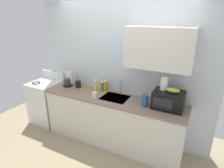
% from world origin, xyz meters
% --- Properties ---
extents(kitchen_wall_assembly, '(3.33, 0.42, 2.50)m').
position_xyz_m(kitchen_wall_assembly, '(0.14, 0.31, 1.36)').
color(kitchen_wall_assembly, silver).
rests_on(kitchen_wall_assembly, ground).
extents(counter_unit, '(2.56, 0.63, 0.90)m').
position_xyz_m(counter_unit, '(0.00, 0.00, 0.46)').
color(counter_unit, silver).
rests_on(counter_unit, ground).
extents(sink_faucet, '(0.03, 0.03, 0.24)m').
position_xyz_m(sink_faucet, '(0.05, 0.24, 1.02)').
color(sink_faucet, '#B2B5BA').
rests_on(sink_faucet, counter_unit).
extents(stove_range, '(0.60, 0.60, 1.08)m').
position_xyz_m(stove_range, '(-1.63, 0.00, 0.46)').
color(stove_range, white).
rests_on(stove_range, ground).
extents(microwave, '(0.46, 0.35, 0.27)m').
position_xyz_m(microwave, '(0.95, 0.05, 1.04)').
color(microwave, black).
rests_on(microwave, counter_unit).
extents(banana_bunch, '(0.20, 0.11, 0.07)m').
position_xyz_m(banana_bunch, '(1.00, 0.05, 1.20)').
color(banana_bunch, gold).
rests_on(banana_bunch, microwave).
extents(paper_towel_roll, '(0.11, 0.11, 0.22)m').
position_xyz_m(paper_towel_roll, '(0.85, 0.10, 1.28)').
color(paper_towel_roll, white).
rests_on(paper_towel_roll, microwave).
extents(coffee_maker, '(0.19, 0.21, 0.28)m').
position_xyz_m(coffee_maker, '(-1.05, 0.11, 1.00)').
color(coffee_maker, black).
rests_on(coffee_maker, counter_unit).
extents(dish_soap_bottle_orange, '(0.06, 0.06, 0.24)m').
position_xyz_m(dish_soap_bottle_orange, '(-0.23, 0.18, 1.01)').
color(dish_soap_bottle_orange, orange).
rests_on(dish_soap_bottle_orange, counter_unit).
extents(dish_soap_bottle_green, '(0.07, 0.07, 0.20)m').
position_xyz_m(dish_soap_bottle_green, '(-0.31, 0.20, 0.99)').
color(dish_soap_bottle_green, green).
rests_on(dish_soap_bottle_green, counter_unit).
extents(dish_soap_bottle_yellow, '(0.06, 0.06, 0.24)m').
position_xyz_m(dish_soap_bottle_yellow, '(-0.42, 0.15, 1.01)').
color(dish_soap_bottle_yellow, yellow).
rests_on(dish_soap_bottle_yellow, counter_unit).
extents(cereal_canister, '(0.10, 0.10, 0.18)m').
position_xyz_m(cereal_canister, '(0.61, -0.05, 0.99)').
color(cereal_canister, '#2659A5').
rests_on(cereal_canister, counter_unit).
extents(mug_white, '(0.08, 0.08, 0.09)m').
position_xyz_m(mug_white, '(-0.27, -0.14, 0.95)').
color(mug_white, white).
rests_on(mug_white, counter_unit).
extents(utensil_crock, '(0.11, 0.11, 0.27)m').
position_xyz_m(utensil_crock, '(-0.82, 0.12, 0.97)').
color(utensil_crock, black).
rests_on(utensil_crock, counter_unit).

